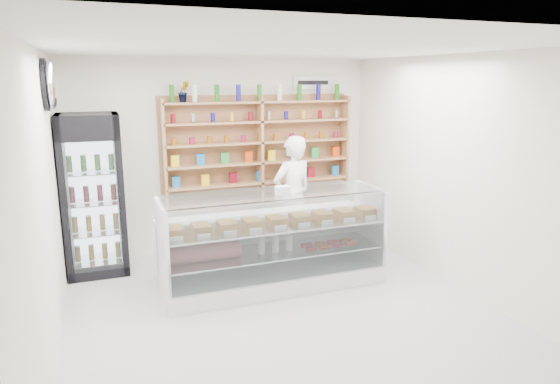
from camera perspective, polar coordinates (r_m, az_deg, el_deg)
name	(u,v)px	position (r m, az deg, el deg)	size (l,w,h in m)	color
room	(287,191)	(5.07, 0.76, 0.15)	(5.00, 5.00, 5.00)	#AAA9AE
display_counter	(274,261)	(6.17, -0.72, -7.85)	(2.71, 0.81, 1.18)	white
shop_worker	(293,197)	(7.06, 1.44, -0.59)	(0.64, 0.42, 1.74)	white
drinks_cooler	(93,194)	(6.89, -20.56, -0.26)	(0.76, 0.74, 2.09)	black
wall_shelving	(260,142)	(7.38, -2.33, 5.70)	(2.84, 0.28, 1.33)	#A2734C
potted_plant	(184,91)	(7.05, -10.95, 11.23)	(0.16, 0.13, 0.29)	#1E6626
security_mirror	(51,85)	(5.81, -24.75, 11.06)	(0.15, 0.50, 0.50)	silver
wall_sign	(313,83)	(7.77, 3.75, 12.37)	(0.62, 0.03, 0.20)	white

